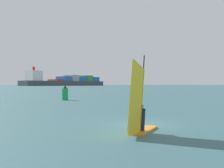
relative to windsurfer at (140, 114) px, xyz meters
The scene contains 4 objects.
ground_plane 3.32m from the windsurfer, 83.76° to the left, with size 4000.00×4000.00×0.00m, color #386066.
windsurfer is the anchor object (origin of this frame).
cargo_ship 464.67m from the windsurfer, 99.58° to the left, with size 129.11×134.93×29.53m.
channel_buoy 29.65m from the windsurfer, 106.35° to the left, with size 0.94×0.94×2.29m.
Camera 1 is at (-1.85, -16.75, 2.42)m, focal length 44.21 mm.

